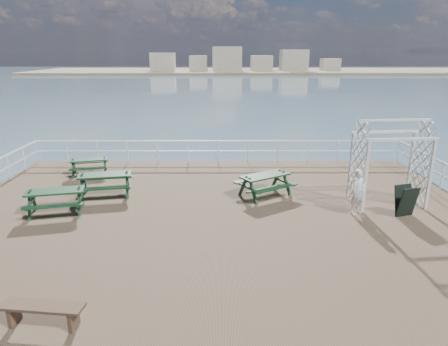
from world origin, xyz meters
TOP-DOWN VIEW (x-y plane):
  - ground at (0.00, 0.00)m, footprint 18.00×14.00m
  - sea_backdrop at (12.54, 134.07)m, footprint 300.00×300.00m
  - railing at (-0.07, 2.57)m, footprint 17.77×13.76m
  - picnic_table_a at (-5.68, 4.86)m, footprint 1.88×1.65m
  - picnic_table_b at (-4.20, 2.14)m, footprint 2.19×1.88m
  - picnic_table_c at (1.82, 2.07)m, footprint 2.43×2.31m
  - picnic_table_d at (-5.39, 0.42)m, footprint 2.13×1.86m
  - flat_bench_near at (-3.33, -5.43)m, footprint 1.69×0.58m
  - trellis_arbor at (6.02, 1.10)m, footprint 2.57×1.53m
  - sandwich_board at (6.23, 0.06)m, footprint 0.75×0.64m
  - person at (4.70, 0.25)m, footprint 0.67×0.61m

SIDE VIEW (x-z plane):
  - sea_backdrop at x=12.54m, z-range -5.11..4.09m
  - ground at x=0.00m, z-range -0.30..0.00m
  - flat_bench_near at x=-3.33m, z-range 0.12..0.59m
  - picnic_table_a at x=-5.68m, z-range 0.11..0.89m
  - sandwich_board at x=6.23m, z-range -0.01..1.04m
  - picnic_table_d at x=-5.39m, z-range 0.13..1.03m
  - picnic_table_c at x=1.82m, z-range 0.13..1.06m
  - picnic_table_b at x=-4.20m, z-range 0.13..1.08m
  - person at x=4.70m, z-range 0.00..1.54m
  - railing at x=-0.07m, z-range 0.32..1.42m
  - trellis_arbor at x=6.02m, z-range -0.17..2.89m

